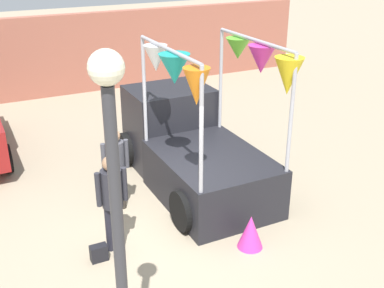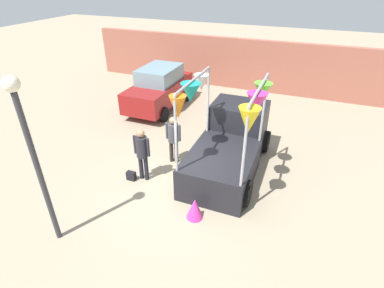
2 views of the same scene
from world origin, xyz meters
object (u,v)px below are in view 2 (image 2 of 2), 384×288
object	(u,v)px
vendor_truck	(230,142)
street_lamp	(30,144)
parked_car	(159,88)
person_vendor	(173,136)
person_customer	(142,150)
handbag	(131,176)
folded_kite_bundle_magenta	(195,208)

from	to	relation	value
vendor_truck	street_lamp	size ratio (longest dim) A/B	1.01
parked_car	person_vendor	xyz separation A→B (m)	(2.55, -3.95, 0.06)
parked_car	street_lamp	size ratio (longest dim) A/B	0.99
person_customer	vendor_truck	bearing A→B (deg)	37.38
person_vendor	street_lamp	distance (m)	4.53
parked_car	person_vendor	world-z (taller)	parked_car
person_vendor	parked_car	bearing A→B (deg)	122.82
person_vendor	handbag	bearing A→B (deg)	-119.71
folded_kite_bundle_magenta	person_vendor	bearing A→B (deg)	126.24
vendor_truck	folded_kite_bundle_magenta	xyz separation A→B (m)	(-0.17, -2.69, -0.60)
street_lamp	parked_car	bearing A→B (deg)	99.39
handbag	person_customer	bearing A→B (deg)	29.74
street_lamp	folded_kite_bundle_magenta	size ratio (longest dim) A/B	6.74
vendor_truck	handbag	xyz separation A→B (m)	(-2.58, -1.91, -0.76)
parked_car	folded_kite_bundle_magenta	bearing A→B (deg)	-55.93
person_customer	person_vendor	world-z (taller)	person_customer
vendor_truck	parked_car	size ratio (longest dim) A/B	1.02
person_vendor	handbag	xyz separation A→B (m)	(-0.81, -1.41, -0.86)
person_customer	person_vendor	size ratio (longest dim) A/B	1.04
vendor_truck	handbag	size ratio (longest dim) A/B	14.63
street_lamp	folded_kite_bundle_magenta	world-z (taller)	street_lamp
person_vendor	folded_kite_bundle_magenta	bearing A→B (deg)	-53.76
parked_car	person_customer	bearing A→B (deg)	-67.93
folded_kite_bundle_magenta	street_lamp	bearing A→B (deg)	-146.84
vendor_truck	parked_car	distance (m)	5.54
person_customer	person_vendor	bearing A→B (deg)	69.40
vendor_truck	person_vendor	world-z (taller)	vendor_truck
vendor_truck	street_lamp	bearing A→B (deg)	-123.47
folded_kite_bundle_magenta	parked_car	bearing A→B (deg)	124.07
person_customer	street_lamp	bearing A→B (deg)	-105.18
handbag	street_lamp	xyz separation A→B (m)	(-0.42, -2.64, 2.49)
parked_car	handbag	distance (m)	5.69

